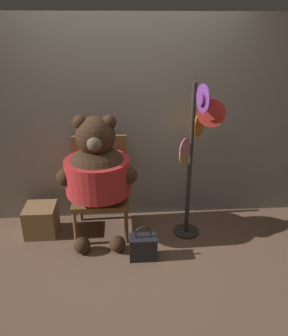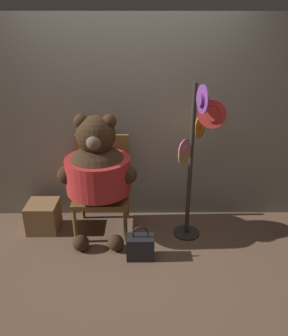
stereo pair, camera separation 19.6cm
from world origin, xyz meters
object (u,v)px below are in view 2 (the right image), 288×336
handbag_on_ground (140,247)px  hat_display_rack (195,151)px  teddy_bear (98,171)px  chair (102,183)px

handbag_on_ground → hat_display_rack: bearing=34.6°
teddy_bear → hat_display_rack: bearing=-2.1°
teddy_bear → handbag_on_ground: (0.43, -0.40, -0.63)m
chair → teddy_bear: 0.30m
teddy_bear → handbag_on_ground: 0.86m
hat_display_rack → handbag_on_ground: hat_display_rack is taller
teddy_bear → hat_display_rack: hat_display_rack is taller
teddy_bear → chair: bearing=86.8°
chair → handbag_on_ground: chair is taller
chair → teddy_bear: (-0.01, -0.19, 0.23)m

